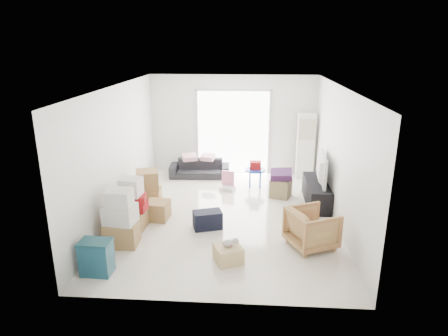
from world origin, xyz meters
The scene contains 21 objects.
room_shell centered at (0.00, 0.00, 1.35)m, with size 4.98×6.48×3.18m.
sliding_door centered at (0.00, 2.98, 1.24)m, with size 2.10×0.04×2.33m.
ac_tower centered at (1.95, 2.65, 0.88)m, with size 0.45×0.30×1.75m, color white.
tv_console centered at (2.00, 0.80, 0.25)m, with size 0.46×1.53×0.51m, color black.
television centered at (2.00, 0.80, 0.58)m, with size 1.14×0.65×0.15m, color black.
sofa centered at (-0.88, 2.50, 0.31)m, with size 1.61×0.47×0.63m, color #232327.
pillow_left centered at (-1.15, 2.46, 0.68)m, with size 0.33×0.26×0.11m, color #C18C96.
pillow_right centered at (-0.66, 2.50, 0.68)m, with size 0.32×0.26×0.11m, color #C18C96.
armchair centered at (1.61, -1.25, 0.39)m, with size 0.76×0.71×0.78m, color tan.
storage_bins centered at (-1.90, -2.37, 0.29)m, with size 0.51×0.37×0.57m.
box_stack_a centered at (-1.80, -1.42, 0.47)m, with size 0.59×0.49×1.06m.
box_stack_b centered at (-1.80, -0.70, 0.45)m, with size 0.58×0.55×1.03m.
box_stack_c centered at (-1.77, 0.38, 0.40)m, with size 0.59×0.59×0.83m.
loose_box centered at (-1.41, -0.28, 0.19)m, with size 0.46×0.46×0.38m, color #9E7447.
duffel_bag centered at (-0.33, -0.64, 0.18)m, with size 0.55×0.33×0.35m, color black.
ottoman centered at (1.22, 1.16, 0.22)m, with size 0.44×0.44×0.44m, color #917F54.
blanket centered at (1.22, 1.16, 0.51)m, with size 0.49×0.49×0.14m, color #401D48.
kids_table centered at (0.62, 1.86, 0.46)m, with size 0.52×0.52×0.65m.
toy_walker centered at (-0.06, 1.57, 0.13)m, with size 0.40×0.38×0.46m.
wood_crate centered at (0.15, -1.87, 0.14)m, with size 0.42×0.42×0.28m, color #DBC27E.
plush_bunny centered at (0.19, -1.86, 0.35)m, with size 0.28×0.16×0.14m.
Camera 1 is at (0.49, -7.78, 3.53)m, focal length 32.00 mm.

